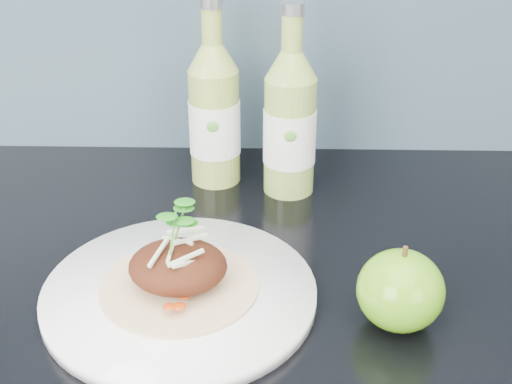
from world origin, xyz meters
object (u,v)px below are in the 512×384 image
Objects in this scene: dinner_plate at (180,294)px; green_apple at (400,290)px; cider_bottle_right at (290,124)px; cider_bottle_left at (214,115)px.

green_apple reaches higher than dinner_plate.
cider_bottle_right is (-0.11, 0.29, 0.06)m from green_apple.
cider_bottle_right is (0.10, -0.03, 0.00)m from cider_bottle_left.
dinner_plate is at bearing 171.53° from green_apple.
dinner_plate is 0.23m from green_apple.
dinner_plate is 1.26× the size of cider_bottle_right.
green_apple is at bearing -8.47° from dinner_plate.
green_apple is 0.38× the size of cider_bottle_right.
cider_bottle_left is 0.11m from cider_bottle_right.
green_apple is 0.38× the size of cider_bottle_left.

